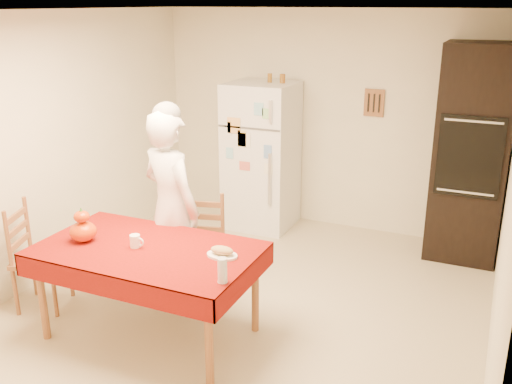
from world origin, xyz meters
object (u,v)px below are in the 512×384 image
Objects in this scene: refrigerator at (261,156)px; chair_left at (33,252)px; dining_table at (147,256)px; pumpkin_lower at (83,231)px; coffee_mug at (135,241)px; wine_glass at (222,270)px; seated_woman at (171,208)px; bread_plate at (222,255)px; chair_far at (201,243)px; oven_cabinet at (471,155)px.

chair_left is (-1.03, -2.58, -0.34)m from refrigerator.
dining_table is at bearing -86.66° from refrigerator.
coffee_mug is at bearing 8.24° from pumpkin_lower.
coffee_mug is 0.91m from wine_glass.
refrigerator is 2.80m from chair_left.
refrigerator is 2.59m from coffee_mug.
seated_woman is 9.83× the size of wine_glass.
chair_left is at bearing -179.55° from dining_table.
seated_woman reaches higher than bread_plate.
seated_woman reaches higher than pumpkin_lower.
wine_glass reaches higher than pumpkin_lower.
wine_glass reaches higher than bread_plate.
chair_left reaches higher than wine_glass.
coffee_mug is (-0.13, -0.78, 0.30)m from chair_far.
coffee_mug is at bearing -170.30° from bread_plate.
chair_far is 1.45m from chair_left.
coffee_mug reaches higher than dining_table.
refrigerator is 7.08× the size of bread_plate.
refrigerator reaches higher than wine_glass.
dining_table is at bearing 14.98° from coffee_mug.
pumpkin_lower reaches higher than coffee_mug.
chair_far is at bearing 126.16° from wine_glass.
dining_table is 0.98× the size of seated_woman.
oven_cabinet is 1.29× the size of dining_table.
bread_plate is at bearing -106.64° from chair_left.
refrigerator is 17.00× the size of coffee_mug.
chair_far is 4.48× the size of pumpkin_lower.
dining_table is 1.20m from chair_left.
chair_far is at bearing -83.92° from refrigerator.
chair_left is (-3.31, -2.62, -0.59)m from oven_cabinet.
dining_table is 0.85m from wine_glass.
oven_cabinet is 4.27m from chair_left.
chair_left reaches higher than coffee_mug.
chair_left is (-1.23, -0.76, 0.00)m from chair_far.
oven_cabinet is at bearing 58.77° from bread_plate.
wine_glass reaches higher than dining_table.
chair_left is 1.14m from coffee_mug.
seated_woman reaches higher than dining_table.
chair_left reaches higher than dining_table.
bread_plate is (0.56, -0.66, 0.26)m from chair_far.
seated_woman is 0.91m from bread_plate.
dining_table is at bearing -109.51° from chair_left.
wine_glass is at bearing 156.83° from seated_woman.
oven_cabinet is at bearing 1.18° from refrigerator.
chair_far is 1.31m from wine_glass.
seated_woman is 0.63m from coffee_mug.
coffee_mug is at bearing -165.02° from dining_table.
chair_left is at bearing 179.24° from coffee_mug.
seated_woman is (-0.15, 0.60, 0.17)m from dining_table.
chair_left is at bearing -141.63° from oven_cabinet.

